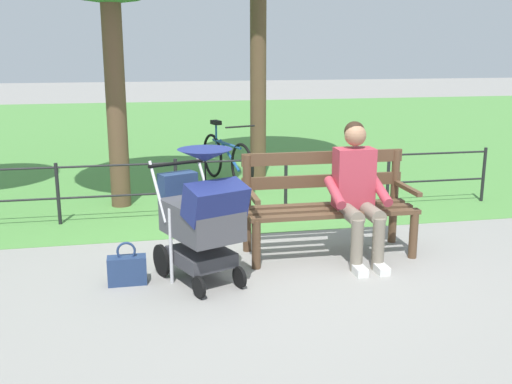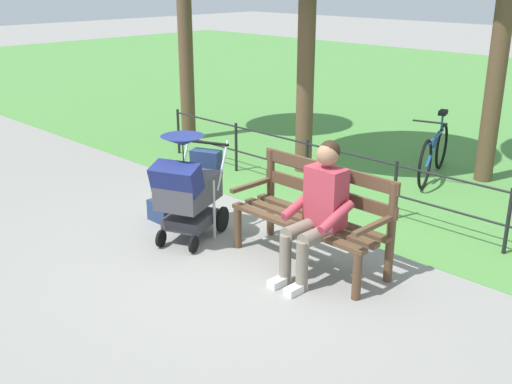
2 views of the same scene
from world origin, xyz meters
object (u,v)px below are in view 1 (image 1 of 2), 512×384
(stroller, at_px, (202,214))
(bicycle, at_px, (226,159))
(handbag, at_px, (127,269))
(park_bench, at_px, (327,199))
(person_on_bench, at_px, (357,188))

(stroller, xyz_separation_m, bicycle, (-0.76, -3.69, -0.23))
(handbag, bearing_deg, stroller, 172.35)
(park_bench, bearing_deg, handbag, 13.25)
(person_on_bench, distance_m, handbag, 2.18)
(park_bench, distance_m, handbag, 1.98)
(park_bench, height_order, handbag, park_bench)
(park_bench, relative_size, handbag, 4.34)
(stroller, xyz_separation_m, handbag, (0.63, -0.08, -0.47))
(person_on_bench, relative_size, handbag, 3.45)
(park_bench, relative_size, person_on_bench, 1.26)
(person_on_bench, distance_m, bicycle, 3.48)
(handbag, xyz_separation_m, bicycle, (-1.39, -3.61, 0.24))
(park_bench, xyz_separation_m, person_on_bench, (-0.21, 0.22, 0.15))
(person_on_bench, bearing_deg, stroller, 11.73)
(person_on_bench, bearing_deg, park_bench, -46.65)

